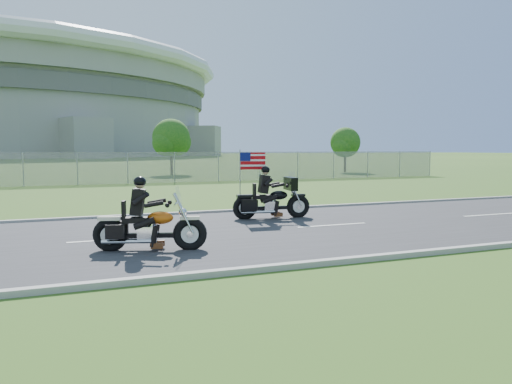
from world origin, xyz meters
name	(u,v)px	position (x,y,z in m)	size (l,w,h in m)	color
ground	(196,236)	(0.00, 0.00, 0.00)	(420.00, 420.00, 0.00)	#2C4916
road	(196,235)	(0.00, 0.00, 0.02)	(120.00, 8.00, 0.04)	#28282B
curb_north	(164,214)	(0.00, 4.05, 0.05)	(120.00, 0.18, 0.12)	#9E9B93
curb_south	(255,269)	(0.00, -4.05, 0.05)	(120.00, 0.18, 0.12)	#9E9B93
fence	(23,169)	(-5.00, 20.00, 1.00)	(60.00, 0.03, 2.00)	gray
tree_fence_near	(172,140)	(6.04, 30.04, 2.97)	(3.52, 3.28, 4.75)	#382316
tree_fence_far	(345,144)	(22.04, 28.03, 2.64)	(3.08, 2.87, 4.20)	#382316
motorcycle_lead	(148,228)	(-1.47, -1.53, 0.52)	(2.38, 1.08, 1.64)	black
motorcycle_follow	(272,201)	(2.99, 2.00, 0.58)	(2.50, 0.93, 2.09)	black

